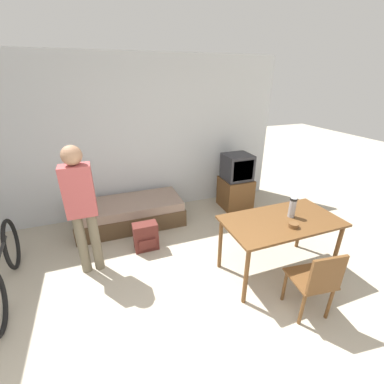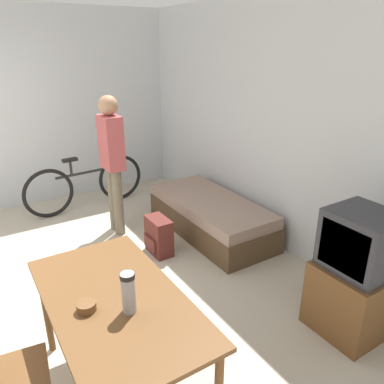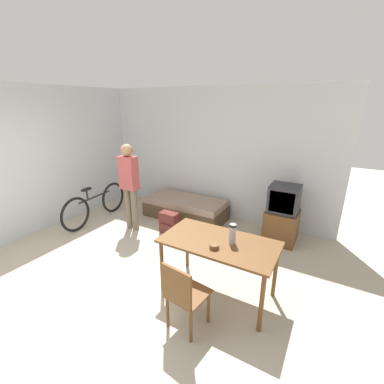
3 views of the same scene
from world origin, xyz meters
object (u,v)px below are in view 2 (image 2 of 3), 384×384
(bicycle, at_px, (86,184))
(daybed, at_px, (211,216))
(backpack, at_px, (159,236))
(dining_table, at_px, (116,310))
(thermos_flask, at_px, (128,291))
(person_standing, at_px, (112,156))
(tv, at_px, (355,277))
(mate_bowl, at_px, (86,307))

(bicycle, bearing_deg, daybed, 34.18)
(daybed, xyz_separation_m, backpack, (0.11, -0.78, -0.01))
(dining_table, relative_size, backpack, 3.34)
(thermos_flask, distance_m, backpack, 2.05)
(daybed, height_order, person_standing, person_standing)
(daybed, bearing_deg, person_standing, -123.17)
(dining_table, distance_m, bicycle, 3.26)
(tv, height_order, person_standing, person_standing)
(bicycle, bearing_deg, tv, 16.27)
(thermos_flask, bearing_deg, daybed, 134.20)
(backpack, bearing_deg, thermos_flask, -31.84)
(tv, xyz_separation_m, backpack, (-1.89, -0.76, -0.28))
(person_standing, xyz_separation_m, thermos_flask, (2.39, -0.83, -0.07))
(daybed, xyz_separation_m, dining_table, (1.60, -1.83, 0.47))
(backpack, bearing_deg, mate_bowl, -39.21)
(daybed, xyz_separation_m, bicycle, (-1.56, -1.06, 0.13))
(dining_table, xyz_separation_m, person_standing, (-2.23, 0.86, 0.30))
(mate_bowl, bearing_deg, backpack, 140.79)
(bicycle, xyz_separation_m, thermos_flask, (3.31, -0.74, 0.56))
(dining_table, height_order, mate_bowl, mate_bowl)
(dining_table, bearing_deg, bicycle, 166.26)
(tv, bearing_deg, person_standing, -160.11)
(backpack, bearing_deg, tv, 21.94)
(daybed, bearing_deg, backpack, -81.95)
(tv, relative_size, bicycle, 0.61)
(person_standing, xyz_separation_m, mate_bowl, (2.25, -1.03, -0.18))
(tv, distance_m, person_standing, 2.85)
(tv, bearing_deg, bicycle, -163.73)
(daybed, relative_size, person_standing, 1.05)
(daybed, bearing_deg, tv, -0.55)
(person_standing, relative_size, backpack, 3.96)
(daybed, xyz_separation_m, tv, (2.00, -0.02, 0.28))
(bicycle, bearing_deg, person_standing, 5.21)
(tv, bearing_deg, dining_table, -102.74)
(dining_table, xyz_separation_m, bicycle, (-3.15, 0.77, -0.33))
(daybed, relative_size, backpack, 4.15)
(person_standing, height_order, mate_bowl, person_standing)
(person_standing, bearing_deg, dining_table, -20.97)
(dining_table, bearing_deg, backpack, 144.77)
(person_standing, bearing_deg, bicycle, -174.79)
(daybed, xyz_separation_m, person_standing, (-0.64, -0.97, 0.76))
(dining_table, distance_m, thermos_flask, 0.28)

